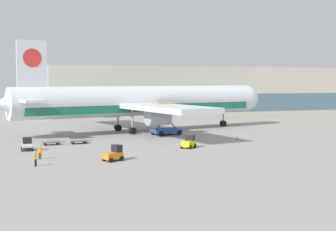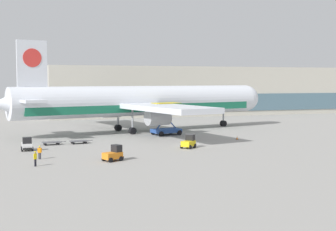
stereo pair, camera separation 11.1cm
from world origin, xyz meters
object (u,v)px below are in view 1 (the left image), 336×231
scissor_lift_loader (166,123)px  baggage_dolly_lead (52,142)px  baggage_tug_mid (27,145)px  ground_crew_far (40,151)px  airplane_main (140,102)px  ground_crew_near (36,157)px  baggage_tug_far (114,154)px  baggage_tug_foreground (189,142)px  baggage_dolly_second (79,141)px  traffic_cone_near (237,138)px

scissor_lift_loader → baggage_dolly_lead: bearing=-173.9°
baggage_tug_mid → ground_crew_far: size_ratio=1.44×
airplane_main → ground_crew_near: bearing=-136.2°
baggage_tug_mid → baggage_tug_far: 15.95m
scissor_lift_loader → baggage_tug_foreground: scissor_lift_loader is taller
airplane_main → scissor_lift_loader: 8.40m
airplane_main → scissor_lift_loader: airplane_main is taller
baggage_tug_far → ground_crew_far: baggage_tug_far is taller
baggage_dolly_second → ground_crew_far: ground_crew_far is taller
baggage_dolly_second → ground_crew_far: 14.99m
baggage_dolly_second → baggage_tug_far: bearing=-89.9°
baggage_tug_foreground → baggage_dolly_lead: (-19.27, 9.84, -0.49)m
scissor_lift_loader → airplane_main: bearing=101.3°
baggage_dolly_lead → ground_crew_far: (-2.41, -13.25, 0.63)m
baggage_tug_far → baggage_dolly_lead: 18.56m
airplane_main → baggage_tug_mid: 29.67m
scissor_lift_loader → ground_crew_near: scissor_lift_loader is taller
baggage_tug_mid → baggage_dolly_lead: 6.38m
baggage_tug_far → ground_crew_near: size_ratio=1.56×
scissor_lift_loader → baggage_tug_mid: bearing=-166.5°
ground_crew_near → baggage_dolly_second: bearing=-165.4°
baggage_tug_foreground → traffic_cone_near: 13.29m
baggage_tug_mid → ground_crew_near: baggage_tug_mid is taller
scissor_lift_loader → ground_crew_near: (-24.40, -25.61, -1.17)m
scissor_lift_loader → traffic_cone_near: 14.10m
baggage_tug_foreground → baggage_dolly_second: (-15.00, 10.00, -0.49)m
baggage_dolly_lead → ground_crew_near: 18.56m
airplane_main → ground_crew_near: (-21.28, -32.53, -4.77)m
airplane_main → ground_crew_far: 34.66m
baggage_tug_mid → baggage_tug_far: (10.13, -12.32, 0.00)m
airplane_main → baggage_dolly_second: bearing=-147.5°
airplane_main → baggage_tug_mid: (-21.92, -19.37, -4.96)m
ground_crew_far → baggage_tug_far: bearing=179.2°
baggage_tug_mid → ground_crew_far: bearing=7.9°
scissor_lift_loader → baggage_tug_foreground: (-1.98, -17.17, -1.36)m
scissor_lift_loader → ground_crew_near: 35.39m
scissor_lift_loader → baggage_dolly_second: bearing=-170.1°
ground_crew_near → baggage_tug_far: bearing=131.6°
baggage_dolly_lead → ground_crew_far: ground_crew_far is taller
baggage_tug_foreground → traffic_cone_near: (11.38, 6.84, -0.58)m
baggage_tug_far → baggage_dolly_second: size_ratio=0.74×
baggage_tug_far → baggage_tug_mid: bearing=104.4°
airplane_main → scissor_lift_loader: (3.12, -6.92, -3.61)m
baggage_tug_far → traffic_cone_near: 28.28m
airplane_main → traffic_cone_near: bearing=-67.0°
ground_crew_far → traffic_cone_near: (33.06, 10.25, -0.72)m
ground_crew_far → baggage_tug_foreground: bearing=-146.3°
ground_crew_near → baggage_tug_foreground: bearing=147.2°
baggage_dolly_second → baggage_tug_mid: bearing=-153.4°
airplane_main → baggage_tug_foreground: 24.62m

